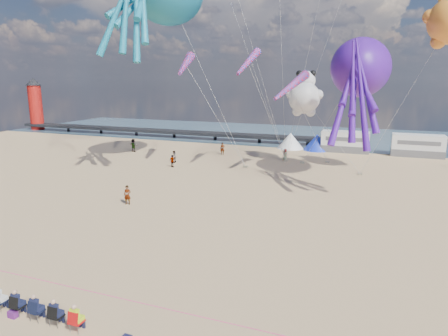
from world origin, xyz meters
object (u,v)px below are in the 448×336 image
at_px(lighthouse, 36,108).
at_px(windsock_mid, 291,86).
at_px(spectator_row, 37,307).
at_px(sandbag_a, 246,167).
at_px(kite_octopus_purple, 360,68).
at_px(windsock_left, 185,64).
at_px(tent_white, 290,141).
at_px(motorhome_0, 345,142).
at_px(kite_panda, 304,98).
at_px(sandbag_c, 360,174).
at_px(tent_blue, 317,142).
at_px(sandbag_b, 302,163).
at_px(cooler_purple, 13,314).
at_px(beachgoer_0, 285,155).
at_px(beachgoer_7, 174,157).
at_px(sandbag_e, 286,161).
at_px(standing_person, 127,195).
at_px(windsock_right, 248,62).
at_px(beachgoer_5, 222,149).
at_px(beachgoer_3, 172,161).
at_px(sandbag_d, 328,162).
at_px(motorhome_1, 418,146).

distance_m(lighthouse, windsock_mid, 61.65).
bearing_deg(spectator_row, sandbag_a, 91.61).
xyz_separation_m(kite_octopus_purple, windsock_left, (-19.01, 0.17, 0.52)).
bearing_deg(tent_white, windsock_mid, -79.02).
distance_m(motorhome_0, spectator_row, 48.68).
distance_m(motorhome_0, windsock_mid, 20.06).
bearing_deg(kite_panda, sandbag_c, -42.53).
relative_size(tent_blue, sandbag_b, 8.00).
height_order(cooler_purple, windsock_mid, windsock_mid).
relative_size(cooler_purple, kite_octopus_purple, 0.03).
bearing_deg(sandbag_b, cooler_purple, -99.29).
height_order(beachgoer_0, windsock_left, windsock_left).
bearing_deg(beachgoer_7, motorhome_0, 116.21).
bearing_deg(sandbag_e, spectator_row, -94.20).
xyz_separation_m(motorhome_0, cooler_purple, (-10.49, -48.03, -1.34)).
xyz_separation_m(lighthouse, standing_person, (46.82, -36.25, -3.68)).
xyz_separation_m(cooler_purple, beachgoer_7, (-9.06, 32.33, 0.61)).
height_order(tent_blue, windsock_right, windsock_right).
bearing_deg(standing_person, beachgoer_5, 77.04).
xyz_separation_m(standing_person, windsock_left, (-1.67, 14.92, 11.17)).
xyz_separation_m(beachgoer_3, beachgoer_7, (-1.02, 2.31, 0.03)).
xyz_separation_m(spectator_row, sandbag_b, (5.00, 37.53, -0.54)).
height_order(lighthouse, sandbag_c, lighthouse).
bearing_deg(kite_octopus_purple, spectator_row, -128.83).
height_order(beachgoer_0, sandbag_a, beachgoer_0).
xyz_separation_m(motorhome_0, sandbag_d, (-1.37, -8.87, -1.39)).
relative_size(sandbag_c, windsock_right, 0.09).
height_order(motorhome_0, beachgoer_7, motorhome_0).
height_order(beachgoer_0, windsock_mid, windsock_mid).
bearing_deg(windsock_mid, beachgoer_3, -154.28).
height_order(beachgoer_3, windsock_right, windsock_right).
xyz_separation_m(motorhome_1, sandbag_a, (-19.71, -15.15, -1.39)).
bearing_deg(tent_white, beachgoer_0, -82.29).
height_order(cooler_purple, sandbag_d, cooler_purple).
bearing_deg(lighthouse, windsock_mid, -20.75).
bearing_deg(motorhome_1, motorhome_0, 180.00).
bearing_deg(beachgoer_0, cooler_purple, -63.89).
bearing_deg(tent_white, spectator_row, -91.56).
bearing_deg(standing_person, beachgoer_0, 55.46).
height_order(cooler_purple, sandbag_b, cooler_purple).
distance_m(beachgoer_3, sandbag_b, 16.23).
distance_m(spectator_row, sandbag_b, 37.87).
bearing_deg(beachgoer_5, sandbag_d, -15.36).
bearing_deg(beachgoer_5, beachgoer_3, -119.12).
bearing_deg(windsock_right, cooler_purple, -83.48).
height_order(tent_blue, sandbag_e, tent_blue).
bearing_deg(cooler_purple, motorhome_1, 67.41).
bearing_deg(beachgoer_3, sandbag_a, -146.03).
relative_size(standing_person, kite_panda, 0.26).
bearing_deg(lighthouse, tent_blue, -3.95).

